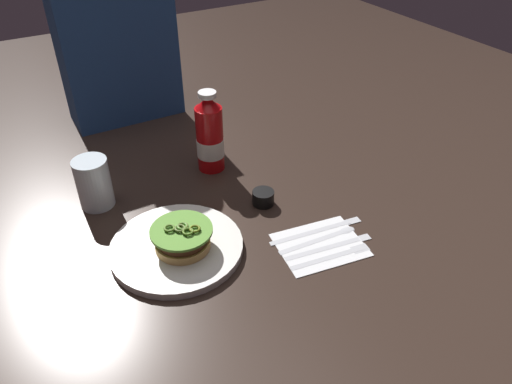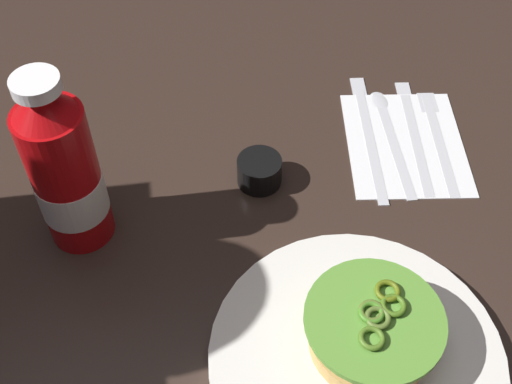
% 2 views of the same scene
% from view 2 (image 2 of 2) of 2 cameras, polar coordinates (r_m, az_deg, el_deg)
% --- Properties ---
extents(ground_plane, '(3.00, 3.00, 0.00)m').
position_cam_2_polar(ground_plane, '(0.66, 0.83, -9.16)').
color(ground_plane, '#2F221B').
extents(dinner_plate, '(0.27, 0.27, 0.02)m').
position_cam_2_polar(dinner_plate, '(0.62, 8.71, -14.12)').
color(dinner_plate, silver).
rests_on(dinner_plate, ground_plane).
extents(burger_sandwich, '(0.12, 0.12, 0.05)m').
position_cam_2_polar(burger_sandwich, '(0.60, 10.07, -11.77)').
color(burger_sandwich, tan).
rests_on(burger_sandwich, dinner_plate).
extents(ketchup_bottle, '(0.07, 0.07, 0.21)m').
position_cam_2_polar(ketchup_bottle, '(0.66, -16.30, 1.63)').
color(ketchup_bottle, '#B30A0E').
rests_on(ketchup_bottle, ground_plane).
extents(condiment_cup, '(0.05, 0.05, 0.03)m').
position_cam_2_polar(condiment_cup, '(0.74, 0.30, 1.84)').
color(condiment_cup, black).
rests_on(condiment_cup, ground_plane).
extents(napkin, '(0.19, 0.16, 0.00)m').
position_cam_2_polar(napkin, '(0.81, 12.86, 4.19)').
color(napkin, silver).
rests_on(napkin, ground_plane).
extents(fork_utensil, '(0.18, 0.04, 0.00)m').
position_cam_2_polar(fork_utensil, '(0.83, 15.48, 5.25)').
color(fork_utensil, silver).
rests_on(fork_utensil, napkin).
extents(steak_knife, '(0.20, 0.04, 0.00)m').
position_cam_2_polar(steak_knife, '(0.83, 13.55, 5.61)').
color(steak_knife, silver).
rests_on(steak_knife, napkin).
extents(spoon_utensil, '(0.18, 0.03, 0.00)m').
position_cam_2_polar(spoon_utensil, '(0.82, 11.47, 5.79)').
color(spoon_utensil, silver).
rests_on(spoon_utensil, napkin).
extents(butter_knife, '(0.22, 0.04, 0.00)m').
position_cam_2_polar(butter_knife, '(0.81, 9.71, 5.71)').
color(butter_knife, silver).
rests_on(butter_knife, napkin).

